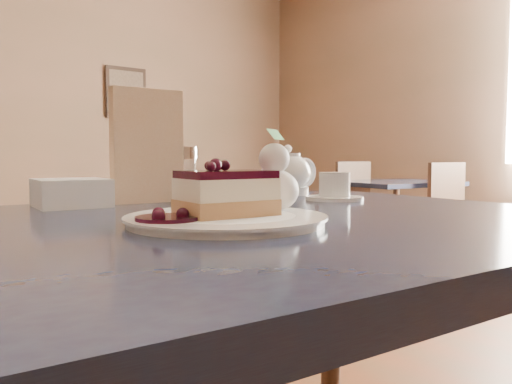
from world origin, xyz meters
TOP-DOWN VIEW (x-y plane):
  - main_table at (-0.02, 0.43)m, footprint 1.36×0.96m
  - dessert_plate at (-0.03, 0.38)m, footprint 0.28×0.28m
  - cheesecake_slice at (-0.03, 0.38)m, footprint 0.14×0.10m
  - whipped_cream at (0.07, 0.38)m, footprint 0.08×0.08m
  - berry_sauce at (-0.12, 0.38)m, footprint 0.09×0.09m
  - tea_set at (0.41, 0.71)m, footprint 0.17×0.30m
  - menu_card at (0.04, 0.76)m, footprint 0.15×0.04m
  - sugar_shaker at (0.13, 0.78)m, footprint 0.06×0.06m
  - napkin_stack at (-0.12, 0.77)m, footprint 0.14×0.14m
  - bg_table_far_right at (3.15, 2.44)m, footprint 1.03×1.70m

SIDE VIEW (x-z plane):
  - bg_table_far_right at x=3.15m, z-range -0.50..0.63m
  - main_table at x=-0.02m, z-range 0.32..1.13m
  - dessert_plate at x=-0.03m, z-range 0.81..0.82m
  - berry_sauce at x=-0.12m, z-range 0.82..0.83m
  - napkin_stack at x=-0.12m, z-range 0.81..0.86m
  - cheesecake_slice at x=-0.03m, z-range 0.82..0.89m
  - whipped_cream at x=0.07m, z-range 0.82..0.89m
  - tea_set at x=0.41m, z-range 0.80..0.91m
  - sugar_shaker at x=0.13m, z-range 0.81..0.93m
  - menu_card at x=0.04m, z-range 0.81..1.05m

